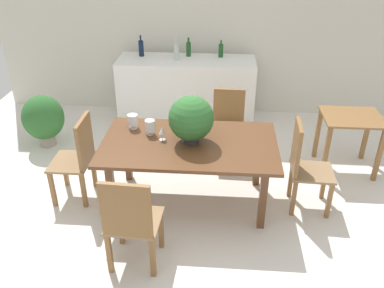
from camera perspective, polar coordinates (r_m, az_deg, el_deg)
ground_plane at (r=4.61m, az=-0.44°, el=-8.35°), size 7.04×7.04×0.00m
back_wall at (r=6.42m, az=1.50°, el=15.66°), size 6.40×0.10×2.60m
dining_table at (r=4.29m, az=-0.40°, el=-0.75°), size 1.83×1.08×0.75m
chair_near_left at (r=3.58m, az=-8.57°, el=-10.44°), size 0.49×0.47×0.98m
chair_far_right at (r=5.25m, az=5.06°, el=3.16°), size 0.45×0.43×0.91m
chair_foot_end at (r=4.43m, az=15.31°, el=-2.62°), size 0.46×0.44×1.00m
chair_head_end at (r=4.60m, az=-15.55°, el=-1.47°), size 0.42×0.47×0.98m
flower_centerpiece at (r=4.15m, az=-0.13°, el=3.54°), size 0.47×0.47×0.50m
crystal_vase_left at (r=4.39m, az=-5.89°, el=2.51°), size 0.11×0.11×0.17m
crystal_vase_center_near at (r=4.55m, az=-8.27°, el=3.31°), size 0.11×0.11×0.16m
wine_glass at (r=4.26m, az=-4.21°, el=1.83°), size 0.07×0.07×0.15m
kitchen_counter at (r=6.17m, az=-0.76°, el=7.25°), size 1.99×0.66×1.00m
wine_bottle_dark at (r=5.97m, az=-2.21°, el=12.79°), size 0.07×0.07×0.31m
wine_bottle_green at (r=6.17m, az=-7.11°, el=13.14°), size 0.07×0.07×0.31m
wine_bottle_tall at (r=6.10m, az=4.05°, el=12.89°), size 0.07×0.07×0.24m
wine_bottle_clear at (r=6.13m, az=-0.49°, el=13.13°), size 0.07×0.07×0.27m
side_table at (r=5.30m, az=21.20°, el=2.09°), size 0.69×0.60×0.72m
potted_plant_floor at (r=5.91m, az=-20.03°, el=3.37°), size 0.56×0.56×0.73m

